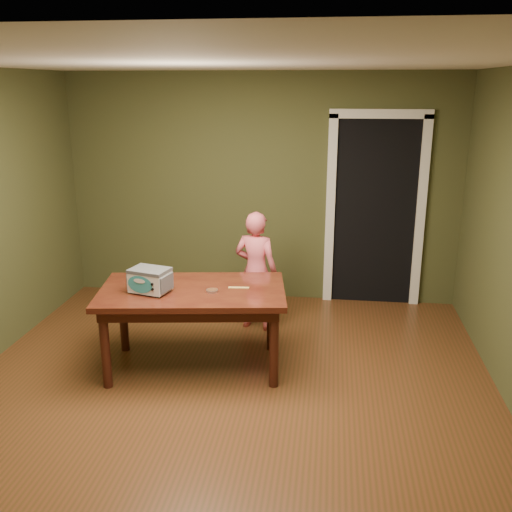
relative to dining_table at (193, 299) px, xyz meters
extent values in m
plane|color=#5C2F1A|center=(0.36, -0.61, -0.65)|extent=(5.00, 5.00, 0.00)
cube|color=#3E4323|center=(0.36, 1.89, 0.65)|extent=(4.50, 0.02, 2.60)
cube|color=#3E4323|center=(0.36, -3.11, 0.65)|extent=(4.50, 0.02, 2.60)
cube|color=white|center=(0.36, -0.61, 1.95)|extent=(4.50, 5.00, 0.02)
cube|color=black|center=(1.66, 2.19, 0.40)|extent=(0.90, 0.60, 2.10)
cube|color=black|center=(1.66, 1.88, 0.40)|extent=(0.90, 0.02, 2.10)
cube|color=white|center=(1.16, 1.86, 0.40)|extent=(0.10, 0.06, 2.20)
cube|color=white|center=(2.16, 1.86, 0.40)|extent=(0.10, 0.06, 2.20)
cube|color=white|center=(1.66, 1.86, 1.50)|extent=(1.10, 0.06, 0.10)
cube|color=#34110B|center=(0.00, 0.00, 0.07)|extent=(1.71, 1.12, 0.05)
cube|color=#38160E|center=(0.00, 0.00, 0.00)|extent=(1.58, 0.98, 0.10)
cylinder|color=#38160E|center=(-0.64, -0.45, -0.30)|extent=(0.08, 0.08, 0.70)
cylinder|color=#38160E|center=(-0.74, 0.25, -0.30)|extent=(0.08, 0.08, 0.70)
cylinder|color=#38160E|center=(0.74, -0.25, -0.30)|extent=(0.08, 0.08, 0.70)
cylinder|color=#38160E|center=(0.64, 0.45, -0.30)|extent=(0.08, 0.08, 0.70)
cylinder|color=#4C4F54|center=(-0.48, -0.18, 0.11)|extent=(0.02, 0.02, 0.01)
cylinder|color=#4C4F54|center=(-0.44, -0.01, 0.11)|extent=(0.02, 0.02, 0.01)
cylinder|color=#4C4F54|center=(-0.23, -0.24, 0.11)|extent=(0.02, 0.02, 0.01)
cylinder|color=#4C4F54|center=(-0.19, -0.08, 0.11)|extent=(0.02, 0.02, 0.01)
cube|color=silver|center=(-0.33, -0.13, 0.20)|extent=(0.36, 0.29, 0.18)
cube|color=#4C4F54|center=(-0.33, -0.13, 0.30)|extent=(0.37, 0.30, 0.03)
cube|color=#4C4F54|center=(-0.49, -0.09, 0.20)|extent=(0.06, 0.20, 0.14)
cube|color=#4C4F54|center=(-0.17, -0.17, 0.20)|extent=(0.06, 0.20, 0.14)
ellipsoid|color=teal|center=(-0.39, -0.23, 0.20)|extent=(0.23, 0.07, 0.15)
cylinder|color=black|center=(-0.27, -0.26, 0.22)|extent=(0.02, 0.02, 0.02)
cylinder|color=black|center=(-0.27, -0.26, 0.18)|extent=(0.02, 0.01, 0.02)
cylinder|color=silver|center=(0.19, -0.05, 0.11)|extent=(0.10, 0.10, 0.02)
cylinder|color=#522C1B|center=(0.19, -0.05, 0.12)|extent=(0.09, 0.09, 0.01)
cube|color=#E6C264|center=(0.40, 0.07, 0.10)|extent=(0.18, 0.04, 0.01)
imported|color=#EA606E|center=(0.43, 0.95, -0.03)|extent=(0.51, 0.39, 1.24)
camera|label=1|loc=(1.16, -4.54, 1.80)|focal=40.00mm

